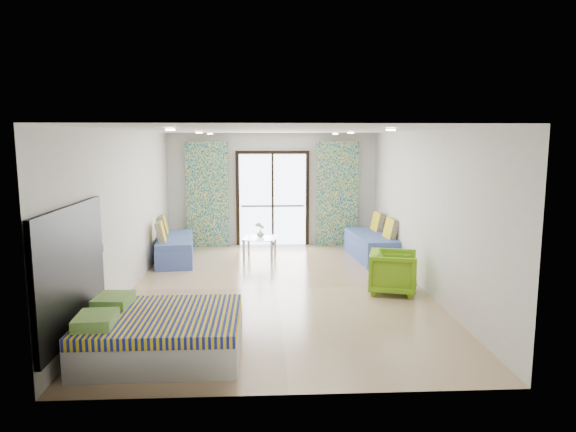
{
  "coord_description": "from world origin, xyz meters",
  "views": [
    {
      "loc": [
        -0.26,
        -8.59,
        2.55
      ],
      "look_at": [
        0.22,
        0.74,
        1.15
      ],
      "focal_mm": 32.0,
      "sensor_mm": 36.0,
      "label": 1
    }
  ],
  "objects_px": {
    "armchair": "(393,270)",
    "bed": "(161,333)",
    "daybed_right": "(372,245)",
    "coffee_table": "(260,240)",
    "daybed_left": "(174,248)"
  },
  "relations": [
    {
      "from": "bed",
      "to": "coffee_table",
      "type": "bearing_deg",
      "value": 76.91
    },
    {
      "from": "daybed_left",
      "to": "coffee_table",
      "type": "height_order",
      "value": "daybed_left"
    },
    {
      "from": "coffee_table",
      "to": "bed",
      "type": "bearing_deg",
      "value": -103.09
    },
    {
      "from": "daybed_left",
      "to": "armchair",
      "type": "distance_m",
      "value": 4.75
    },
    {
      "from": "coffee_table",
      "to": "armchair",
      "type": "bearing_deg",
      "value": -49.99
    },
    {
      "from": "bed",
      "to": "armchair",
      "type": "xyz_separation_m",
      "value": [
        3.4,
        2.34,
        0.12
      ]
    },
    {
      "from": "daybed_right",
      "to": "bed",
      "type": "bearing_deg",
      "value": -131.41
    },
    {
      "from": "daybed_right",
      "to": "armchair",
      "type": "bearing_deg",
      "value": -99.24
    },
    {
      "from": "armchair",
      "to": "coffee_table",
      "type": "bearing_deg",
      "value": 55.31
    },
    {
      "from": "bed",
      "to": "daybed_left",
      "type": "distance_m",
      "value": 4.87
    },
    {
      "from": "daybed_right",
      "to": "coffee_table",
      "type": "relative_size",
      "value": 2.5
    },
    {
      "from": "daybed_right",
      "to": "coffee_table",
      "type": "xyz_separation_m",
      "value": [
        -2.43,
        0.16,
        0.11
      ]
    },
    {
      "from": "daybed_right",
      "to": "coffee_table",
      "type": "distance_m",
      "value": 2.44
    },
    {
      "from": "armchair",
      "to": "bed",
      "type": "bearing_deg",
      "value": 139.83
    },
    {
      "from": "bed",
      "to": "daybed_right",
      "type": "height_order",
      "value": "daybed_right"
    }
  ]
}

